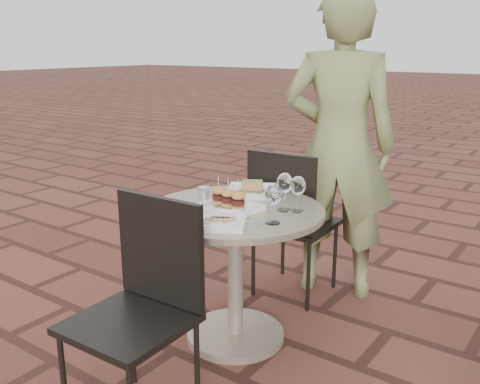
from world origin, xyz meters
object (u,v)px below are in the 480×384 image
Objects in this scene: chair_far at (289,213)px; plate_sliders at (228,203)px; plate_tuna at (217,220)px; chair_near at (144,292)px; diner at (339,146)px; plate_salmon at (252,190)px; cafe_table at (235,254)px.

plate_sliders is (0.02, -0.64, 0.22)m from chair_far.
chair_far reaches higher than plate_tuna.
plate_sliders is at bearing 90.04° from chair_far.
plate_tuna is (0.04, 0.44, 0.20)m from chair_near.
diner reaches higher than plate_salmon.
chair_near is 3.09× the size of plate_sliders.
chair_near is (0.04, -0.68, 0.07)m from cafe_table.
chair_near reaches higher than plate_salmon.
plate_salmon is 1.19× the size of plate_sliders.
plate_tuna is at bearing -72.78° from plate_salmon.
cafe_table is 0.69m from chair_near.
chair_far is at bearing 96.96° from plate_tuna.
plate_sliders is (-0.04, 0.63, 0.22)m from chair_near.
plate_salmon is 1.00× the size of plate_tuna.
diner is 0.66m from plate_salmon.
chair_near is at bearing 66.15° from diner.
chair_far is at bearing 37.97° from diner.
plate_tuna is at bearing 66.35° from diner.
plate_sliders is 0.20m from plate_tuna.
chair_near is 2.59× the size of plate_salmon.
plate_salmon is at bearing 107.51° from cafe_table.
chair_far is 0.50× the size of diner.
plate_sliders reaches higher than cafe_table.
plate_sliders is at bearing 92.12° from chair_near.
chair_near is at bearing -86.87° from cafe_table.
diner reaches higher than plate_tuna.
chair_far reaches higher than plate_salmon.
chair_near is (0.07, -1.27, 0.00)m from chair_far.
plate_sliders is at bearing -75.84° from plate_salmon.
diner reaches higher than plate_sliders.
plate_salmon is at bearing 104.16° from plate_sliders.
plate_tuna is (0.07, -0.24, 0.26)m from cafe_table.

